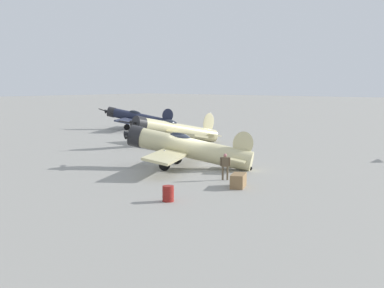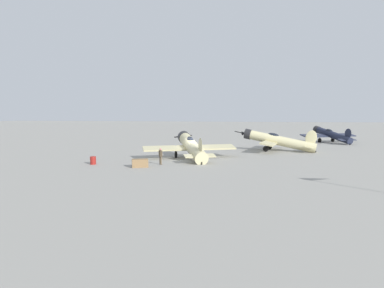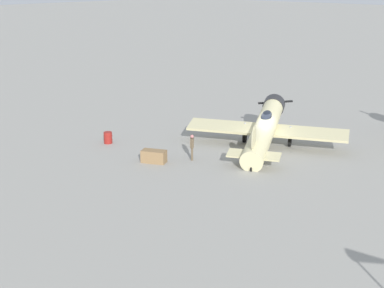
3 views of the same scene
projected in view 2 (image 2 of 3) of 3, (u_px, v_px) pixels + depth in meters
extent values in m
plane|color=gray|center=(192.00, 159.00, 37.45)|extent=(400.00, 400.00, 0.00)
cylinder|color=beige|center=(192.00, 147.00, 37.32)|extent=(5.33, 8.92, 3.13)
cylinder|color=#232326|center=(184.00, 138.00, 41.43)|extent=(1.97, 1.77, 1.75)
cone|color=#232326|center=(183.00, 136.00, 42.05)|extent=(0.89, 0.89, 0.76)
cube|color=black|center=(183.00, 136.00, 42.19)|extent=(2.06, 2.01, 0.29)
ellipsoid|color=black|center=(190.00, 140.00, 38.12)|extent=(1.46, 1.95, 0.98)
cube|color=#C6BC89|center=(190.00, 148.00, 38.39)|extent=(11.07, 6.61, 0.51)
ellipsoid|color=beige|center=(200.00, 146.00, 33.59)|extent=(0.89, 1.68, 2.03)
cube|color=#C6BC89|center=(200.00, 156.00, 33.88)|extent=(3.54, 2.47, 0.30)
cylinder|color=#999BA0|center=(176.00, 150.00, 38.56)|extent=(0.14, 0.14, 1.10)
cylinder|color=black|center=(176.00, 154.00, 38.61)|extent=(0.53, 0.81, 0.80)
cylinder|color=#999BA0|center=(202.00, 149.00, 39.32)|extent=(0.14, 0.14, 1.10)
cylinder|color=black|center=(202.00, 154.00, 39.38)|extent=(0.53, 0.81, 0.80)
cylinder|color=black|center=(202.00, 163.00, 33.23)|extent=(0.21, 0.30, 0.28)
cylinder|color=beige|center=(280.00, 141.00, 45.55)|extent=(10.09, 3.26, 3.18)
cylinder|color=#232326|center=(248.00, 134.00, 47.33)|extent=(1.42, 1.70, 1.65)
cone|color=#232326|center=(244.00, 133.00, 47.57)|extent=(0.76, 0.74, 0.72)
cube|color=black|center=(243.00, 133.00, 47.63)|extent=(2.57, 1.19, 0.59)
ellipsoid|color=black|center=(273.00, 135.00, 45.87)|extent=(1.91, 1.08, 0.98)
cube|color=#C6BC89|center=(272.00, 142.00, 46.03)|extent=(3.63, 10.36, 0.49)
ellipsoid|color=beige|center=(311.00, 138.00, 43.87)|extent=(1.85, 0.47, 2.37)
cube|color=#C6BC89|center=(309.00, 147.00, 44.07)|extent=(1.72, 3.55, 0.30)
cylinder|color=#999BA0|center=(266.00, 145.00, 44.83)|extent=(0.14, 0.14, 1.16)
cylinder|color=black|center=(266.00, 149.00, 44.89)|extent=(0.82, 0.35, 0.80)
cylinder|color=#999BA0|center=(270.00, 143.00, 47.76)|extent=(0.14, 0.14, 1.16)
cylinder|color=black|center=(269.00, 147.00, 47.81)|extent=(0.82, 0.35, 0.80)
cylinder|color=black|center=(315.00, 152.00, 43.82)|extent=(0.29, 0.15, 0.28)
cylinder|color=#1E2338|center=(332.00, 135.00, 58.68)|extent=(5.53, 8.30, 2.90)
cylinder|color=#232326|center=(317.00, 130.00, 62.57)|extent=(1.75, 1.67, 1.51)
cone|color=#232326|center=(315.00, 129.00, 63.18)|extent=(0.82, 0.84, 0.66)
cube|color=black|center=(315.00, 129.00, 63.32)|extent=(0.54, 3.29, 0.63)
ellipsoid|color=black|center=(329.00, 131.00, 59.44)|extent=(1.56, 1.94, 0.99)
cube|color=#282D42|center=(328.00, 135.00, 59.69)|extent=(10.88, 7.46, 0.56)
ellipsoid|color=#1E2338|center=(348.00, 134.00, 55.14)|extent=(1.01, 1.63, 2.06)
cube|color=#282D42|center=(347.00, 140.00, 55.43)|extent=(3.49, 2.66, 0.31)
cylinder|color=#999BA0|center=(320.00, 137.00, 59.76)|extent=(0.14, 0.14, 1.18)
cylinder|color=black|center=(320.00, 140.00, 59.81)|extent=(0.57, 0.79, 0.80)
cylinder|color=#999BA0|center=(333.00, 137.00, 60.69)|extent=(0.14, 0.14, 1.18)
cylinder|color=black|center=(333.00, 140.00, 60.74)|extent=(0.57, 0.79, 0.80)
cylinder|color=black|center=(350.00, 144.00, 54.81)|extent=(0.23, 0.29, 0.28)
cylinder|color=brown|center=(160.00, 160.00, 33.40)|extent=(0.13, 0.13, 0.87)
cylinder|color=brown|center=(161.00, 161.00, 33.13)|extent=(0.13, 0.13, 0.87)
cube|color=brown|center=(161.00, 153.00, 33.20)|extent=(0.49, 0.51, 0.62)
sphere|color=#B36A6A|center=(160.00, 149.00, 33.16)|extent=(0.23, 0.23, 0.23)
cylinder|color=brown|center=(159.00, 153.00, 33.45)|extent=(0.09, 0.09, 0.58)
cylinder|color=brown|center=(162.00, 154.00, 32.94)|extent=(0.09, 0.09, 0.58)
cube|color=olive|center=(140.00, 163.00, 31.56)|extent=(1.78, 1.39, 0.82)
cylinder|color=maroon|center=(93.00, 160.00, 33.39)|extent=(0.61, 0.61, 0.85)
torus|color=maroon|center=(93.00, 159.00, 33.38)|extent=(0.65, 0.65, 0.04)
torus|color=maroon|center=(93.00, 162.00, 33.41)|extent=(0.65, 0.65, 0.04)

